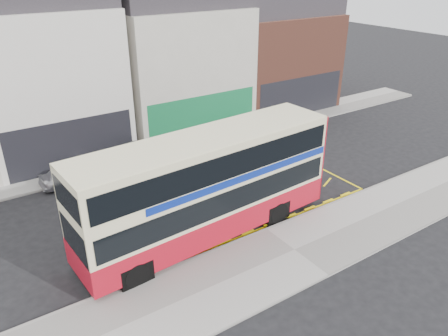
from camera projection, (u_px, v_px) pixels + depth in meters
ground at (262, 228)px, 20.72m from camera, size 120.00×120.00×0.00m
pavement at (294, 251)px, 18.96m from camera, size 40.00×4.00×0.15m
kerb at (267, 230)px, 20.40m from camera, size 40.00×0.15×0.15m
far_pavement at (159, 150)px, 28.93m from camera, size 50.00×3.00×0.15m
road_markings at (242, 213)px, 21.91m from camera, size 14.00×3.40×0.01m
terrace_left at (44, 70)px, 26.89m from camera, size 8.00×8.01×11.80m
terrace_green_shop at (174, 57)px, 31.48m from camera, size 9.00×8.01×11.30m
terrace_right at (271, 51)px, 36.18m from camera, size 9.00×8.01×10.30m
double_decker_bus at (208, 185)px, 19.19m from camera, size 12.29×3.61×4.84m
bus_stop_post at (147, 238)px, 16.62m from camera, size 0.74×0.13×2.98m
car_silver at (73, 173)px, 24.54m from camera, size 3.63×1.62×1.21m
car_grey at (141, 155)px, 26.45m from camera, size 4.80×2.64×1.50m
car_white at (257, 133)px, 29.83m from camera, size 5.30×2.82×1.46m
street_tree_right at (234, 73)px, 31.58m from camera, size 2.71×2.71×5.86m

